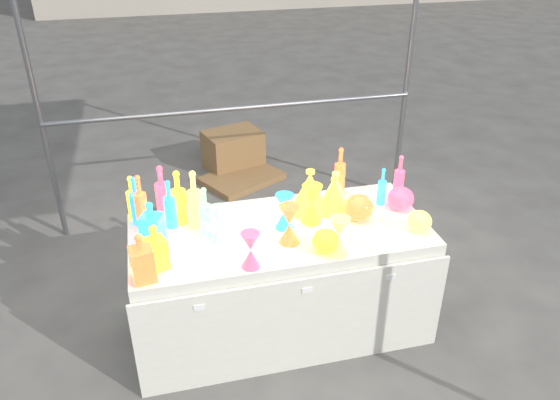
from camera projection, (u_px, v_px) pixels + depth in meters
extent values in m
plane|color=slate|center=(280.00, 322.00, 3.68)|extent=(80.00, 80.00, 0.00)
cylinder|color=gray|center=(36.00, 98.00, 4.04)|extent=(0.04, 0.04, 2.40)
cylinder|color=gray|center=(408.00, 71.00, 4.67)|extent=(0.04, 0.04, 2.40)
cylinder|color=gray|center=(237.00, 108.00, 4.43)|extent=(3.00, 0.04, 0.04)
cube|color=silver|center=(280.00, 278.00, 3.49)|extent=(1.80, 0.80, 0.75)
cube|color=silver|center=(297.00, 326.00, 3.16)|extent=(1.84, 0.02, 0.68)
cube|color=white|center=(199.00, 307.00, 2.91)|extent=(0.06, 0.00, 0.03)
cube|color=white|center=(307.00, 290.00, 3.03)|extent=(0.06, 0.00, 0.03)
cube|color=white|center=(391.00, 277.00, 3.14)|extent=(0.06, 0.00, 0.03)
cube|color=olive|center=(233.00, 150.00, 5.65)|extent=(0.65, 0.54, 0.40)
cube|color=olive|center=(242.00, 178.00, 5.47)|extent=(0.90, 0.81, 0.06)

